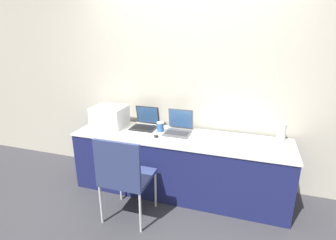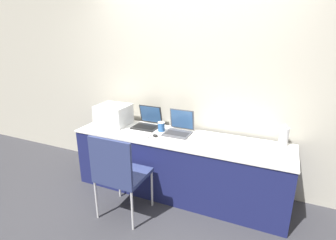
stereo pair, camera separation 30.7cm
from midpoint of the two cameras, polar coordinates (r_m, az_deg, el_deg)
name	(u,v)px [view 1 (the left image)]	position (r m, az deg, el deg)	size (l,w,h in m)	color
ground_plane	(171,205)	(3.15, -2.22, -18.14)	(14.00, 14.00, 0.00)	#333338
wall_back	(189,82)	(3.27, 1.89, 8.26)	(8.00, 0.05, 2.60)	#B7B2A3
table	(179,164)	(3.21, -0.34, -9.71)	(2.53, 0.65, 0.73)	#191E51
printer	(110,116)	(3.47, -15.11, 0.86)	(0.40, 0.35, 0.26)	silver
laptop_left	(145,123)	(3.36, -7.63, -0.72)	(0.31, 0.31, 0.26)	black
laptop_right	(179,128)	(3.16, -0.47, -1.79)	(0.31, 0.31, 0.27)	#4C4C51
external_keyboard	(136,134)	(3.14, -9.76, -3.17)	(0.37, 0.14, 0.02)	silver
coffee_cup	(160,127)	(3.21, -4.41, -1.54)	(0.09, 0.09, 0.12)	#285699
mouse	(156,136)	(3.04, -5.50, -3.56)	(0.06, 0.05, 0.03)	black
metal_pitcher	(281,132)	(3.11, 20.93, -2.41)	(0.10, 0.10, 0.24)	silver
chair	(124,174)	(2.72, -12.81, -11.39)	(0.47, 0.46, 0.94)	navy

